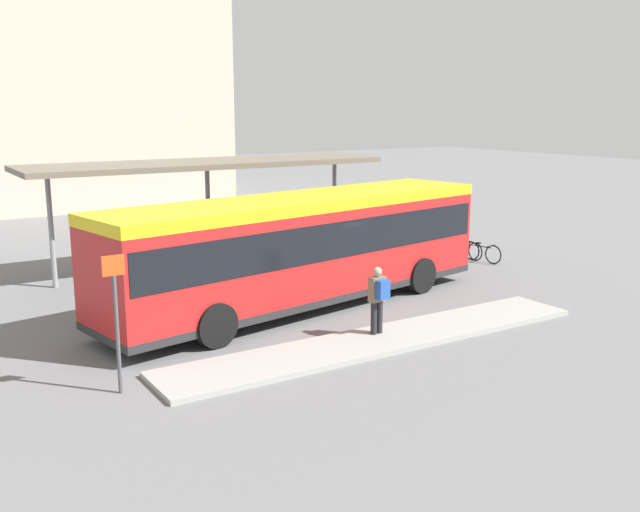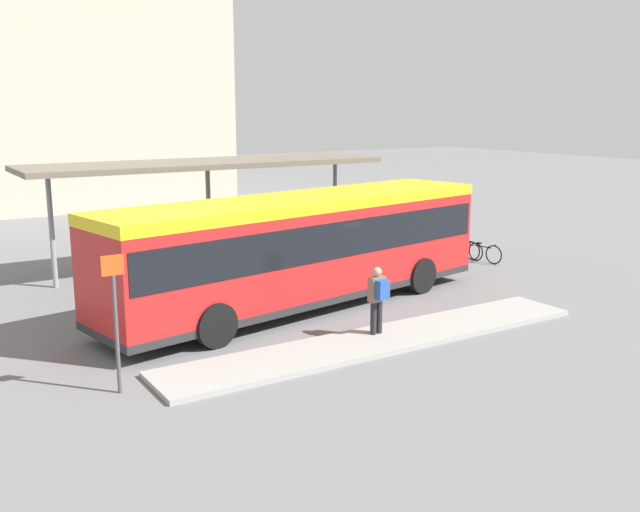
{
  "view_description": "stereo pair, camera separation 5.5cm",
  "coord_description": "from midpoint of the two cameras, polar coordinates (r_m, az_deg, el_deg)",
  "views": [
    {
      "loc": [
        -9.98,
        -16.72,
        5.58
      ],
      "look_at": [
        0.6,
        0.0,
        1.42
      ],
      "focal_mm": 40.0,
      "sensor_mm": 36.0,
      "label": 1
    },
    {
      "loc": [
        -9.93,
        -16.75,
        5.58
      ],
      "look_at": [
        0.6,
        0.0,
        1.42
      ],
      "focal_mm": 40.0,
      "sensor_mm": 36.0,
      "label": 2
    }
  ],
  "objects": [
    {
      "name": "pedestrian_waiting",
      "position": [
        17.34,
        4.59,
        -3.22
      ],
      "size": [
        0.42,
        0.44,
        1.67
      ],
      "rotation": [
        0.0,
        0.0,
        1.63
      ],
      "color": "#232328",
      "rests_on": "curb_island"
    },
    {
      "name": "bicycle_black",
      "position": [
        26.7,
        12.8,
        0.29
      ],
      "size": [
        0.48,
        1.63,
        0.71
      ],
      "rotation": [
        0.0,
        0.0,
        -1.4
      ],
      "color": "black",
      "rests_on": "ground_plane"
    },
    {
      "name": "station_shelter",
      "position": [
        24.92,
        -9.11,
        7.17
      ],
      "size": [
        12.36,
        3.36,
        3.76
      ],
      "color": "#706656",
      "rests_on": "ground_plane"
    },
    {
      "name": "bicycle_yellow",
      "position": [
        27.46,
        9.85,
        0.72
      ],
      "size": [
        0.48,
        1.62,
        0.7
      ],
      "rotation": [
        0.0,
        0.0,
        -1.45
      ],
      "color": "black",
      "rests_on": "ground_plane"
    },
    {
      "name": "station_building",
      "position": [
        45.34,
        -22.54,
        15.19
      ],
      "size": [
        20.17,
        12.1,
        17.78
      ],
      "color": "#BCB29E",
      "rests_on": "ground_plane"
    },
    {
      "name": "platform_sign",
      "position": [
        14.45,
        -16.09,
        -4.76
      ],
      "size": [
        0.44,
        0.08,
        2.8
      ],
      "color": "#4C4C51",
      "rests_on": "ground_plane"
    },
    {
      "name": "ground_plane",
      "position": [
        20.26,
        -1.52,
        -4.12
      ],
      "size": [
        120.0,
        120.0,
        0.0
      ],
      "primitive_type": "plane",
      "color": "slate"
    },
    {
      "name": "bicycle_red",
      "position": [
        27.18,
        11.54,
        0.53
      ],
      "size": [
        0.48,
        1.61,
        0.7
      ],
      "rotation": [
        0.0,
        0.0,
        1.63
      ],
      "color": "black",
      "rests_on": "ground_plane"
    },
    {
      "name": "city_bus",
      "position": [
        19.83,
        -1.53,
        1.01
      ],
      "size": [
        12.36,
        4.66,
        3.16
      ],
      "rotation": [
        0.0,
        0.0,
        0.18
      ],
      "color": "red",
      "rests_on": "ground_plane"
    },
    {
      "name": "curb_island",
      "position": [
        17.38,
        4.89,
        -6.69
      ],
      "size": [
        11.39,
        1.8,
        0.12
      ],
      "color": "#9E9E99",
      "rests_on": "ground_plane"
    },
    {
      "name": "potted_planter_far_side",
      "position": [
        21.76,
        -12.5,
        -1.74
      ],
      "size": [
        0.71,
        0.71,
        1.09
      ],
      "color": "slate",
      "rests_on": "ground_plane"
    },
    {
      "name": "potted_planter_near_shelter",
      "position": [
        25.28,
        4.0,
        0.6
      ],
      "size": [
        0.89,
        0.89,
        1.26
      ],
      "color": "slate",
      "rests_on": "ground_plane"
    }
  ]
}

